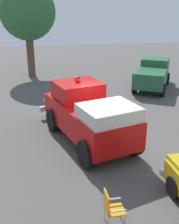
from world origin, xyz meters
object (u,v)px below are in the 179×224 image
at_px(lawn_chair_near_truck, 84,97).
at_px(lawn_chair_spare, 111,206).
at_px(parked_pickup, 153,74).
at_px(oak_tree_left, 27,12).
at_px(spectator_seated, 84,96).
at_px(traffic_cone, 98,109).
at_px(vintage_fire_truck, 87,113).

relative_size(lawn_chair_near_truck, lawn_chair_spare, 1.00).
relative_size(parked_pickup, oak_tree_left, 0.72).
distance_m(spectator_seated, oak_tree_left, 9.56).
bearing_deg(spectator_seated, traffic_cone, -64.68).
bearing_deg(oak_tree_left, vintage_fire_truck, -78.54).
xyz_separation_m(vintage_fire_truck, spectator_seated, (0.51, 3.91, -0.50)).
distance_m(spectator_seated, traffic_cone, 1.36).
height_order(spectator_seated, traffic_cone, spectator_seated).
relative_size(vintage_fire_truck, lawn_chair_spare, 6.20).
height_order(lawn_chair_near_truck, oak_tree_left, oak_tree_left).
distance_m(parked_pickup, oak_tree_left, 10.37).
bearing_deg(lawn_chair_near_truck, spectator_seated, -104.63).
bearing_deg(oak_tree_left, parked_pickup, -31.57).
distance_m(lawn_chair_near_truck, spectator_seated, 0.17).
bearing_deg(spectator_seated, parked_pickup, 30.21).
bearing_deg(vintage_fire_truck, traffic_cone, 68.70).
xyz_separation_m(parked_pickup, lawn_chair_spare, (-6.02, -12.08, -0.40)).
distance_m(parked_pickup, lawn_chair_spare, 13.51).
distance_m(lawn_chair_near_truck, lawn_chair_spare, 9.19).
xyz_separation_m(lawn_chair_spare, traffic_cone, (1.32, 7.84, -0.28)).
xyz_separation_m(lawn_chair_near_truck, spectator_seated, (-0.03, -0.13, 0.11)).
relative_size(lawn_chair_near_truck, traffic_cone, 1.61).
distance_m(parked_pickup, traffic_cone, 6.36).
xyz_separation_m(parked_pickup, oak_tree_left, (-8.20, 5.04, 3.86)).
bearing_deg(traffic_cone, lawn_chair_spare, -99.58).
relative_size(parked_pickup, traffic_cone, 7.96).
distance_m(vintage_fire_truck, spectator_seated, 3.98).
distance_m(vintage_fire_truck, lawn_chair_near_truck, 4.12).
distance_m(parked_pickup, spectator_seated, 6.09).
bearing_deg(spectator_seated, lawn_chair_near_truck, 75.37).
xyz_separation_m(parked_pickup, lawn_chair_near_truck, (-5.22, -2.93, -0.40)).
distance_m(vintage_fire_truck, parked_pickup, 9.05).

